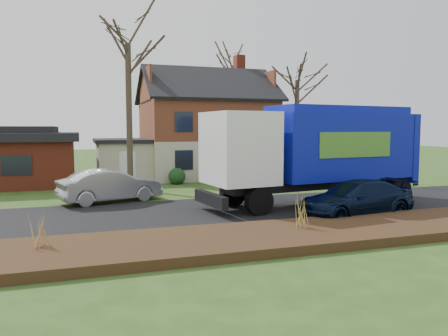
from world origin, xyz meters
name	(u,v)px	position (x,y,z in m)	size (l,w,h in m)	color
ground	(250,210)	(0.00, 0.00, 0.00)	(120.00, 120.00, 0.00)	#284918
road	(250,209)	(0.00, 0.00, 0.01)	(80.00, 7.00, 0.02)	black
mulch_verge	(310,234)	(0.00, -5.30, 0.15)	(80.00, 3.50, 0.30)	#302010
main_house	(200,122)	(1.49, 13.91, 4.03)	(12.95, 8.95, 9.26)	#C0B79A
garbage_truck	(319,148)	(3.60, 0.37, 2.66)	(11.04, 4.26, 4.61)	black
silver_sedan	(111,186)	(-5.70, 3.99, 0.80)	(1.70, 4.88, 1.61)	#9C9DA3
navy_wagon	(356,199)	(3.45, -2.85, 0.74)	(2.07, 5.08, 1.48)	black
tree_front_west	(127,22)	(-4.30, 8.25, 9.61)	(3.92, 3.92, 11.66)	#3F3326
tree_front_east	(298,64)	(7.91, 10.80, 8.17)	(3.62, 3.62, 10.05)	#423127
tree_back	(233,52)	(6.47, 20.59, 10.49)	(3.97, 3.97, 12.58)	#3D2E25
grass_clump_west	(40,230)	(-8.18, -4.82, 0.78)	(0.36, 0.30, 0.96)	tan
grass_clump_mid	(300,212)	(-0.22, -5.00, 0.82)	(0.37, 0.31, 1.05)	#AC9A4B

